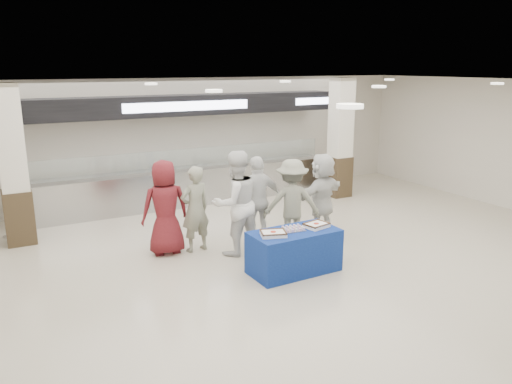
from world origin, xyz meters
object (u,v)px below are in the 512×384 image
sheet_cake_right (316,225)px  civilian_white (322,195)px  chef_tall (236,203)px  chef_short (258,200)px  soldier_b (292,203)px  display_table (294,251)px  cupcake_tray (293,229)px  civilian_maroon (165,207)px  soldier_a (195,209)px  sheet_cake_left (273,233)px

sheet_cake_right → civilian_white: civilian_white is taller
chef_tall → chef_short: size_ratio=1.12×
soldier_b → display_table: bearing=82.4°
cupcake_tray → civilian_maroon: civilian_maroon is taller
sheet_cake_right → display_table: bearing=179.2°
cupcake_tray → civilian_white: civilian_white is taller
sheet_cake_right → soldier_b: 1.23m
chef_tall → chef_short: (0.65, 0.31, -0.10)m
soldier_a → sheet_cake_right: bearing=121.1°
sheet_cake_left → cupcake_tray: 0.46m
soldier_a → chef_tall: 0.81m
sheet_cake_right → civilian_white: size_ratio=0.26×
chef_tall → chef_short: 0.73m
soldier_a → display_table: bearing=112.0°
display_table → chef_tall: 1.51m
sheet_cake_right → chef_tall: 1.62m
civilian_white → civilian_maroon: bearing=-28.3°
civilian_maroon → soldier_a: 0.57m
soldier_a → chef_tall: (0.63, -0.49, 0.16)m
soldier_a → sheet_cake_left: bearing=100.1°
soldier_a → chef_short: (1.28, -0.17, 0.05)m
display_table → sheet_cake_right: size_ratio=3.36×
cupcake_tray → chef_short: size_ratio=0.22×
sheet_cake_left → soldier_b: bearing=47.3°
chef_short → civilian_white: chef_short is taller
display_table → chef_short: (0.15, 1.60, 0.52)m
chef_tall → soldier_b: size_ratio=1.14×
soldier_a → civilian_maroon: bearing=-25.0°
display_table → civilian_white: size_ratio=0.88×
civilian_white → display_table: bearing=23.0°
sheet_cake_right → soldier_a: (-1.58, 1.78, 0.05)m
cupcake_tray → display_table: bearing=-96.0°
display_table → soldier_a: bearing=121.0°
sheet_cake_left → chef_tall: (-0.06, 1.32, 0.20)m
cupcake_tray → soldier_b: bearing=59.1°
civilian_maroon → chef_short: size_ratio=1.02×
sheet_cake_left → sheet_cake_right: sheet_cake_left is taller
soldier_b → chef_short: bearing=-13.8°
soldier_b → chef_tall: bearing=18.3°
soldier_b → civilian_white: (0.84, 0.17, 0.01)m
soldier_b → civilian_white: size_ratio=0.99×
civilian_maroon → chef_short: bearing=175.0°
sheet_cake_right → civilian_white: bearing=51.6°
sheet_cake_left → cupcake_tray: bearing=10.6°
civilian_maroon → chef_short: 1.85m
cupcake_tray → soldier_a: 2.07m
display_table → civilian_white: 2.12m
sheet_cake_right → civilian_maroon: size_ratio=0.25×
soldier_a → chef_short: 1.29m
chef_short → soldier_b: size_ratio=1.02×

